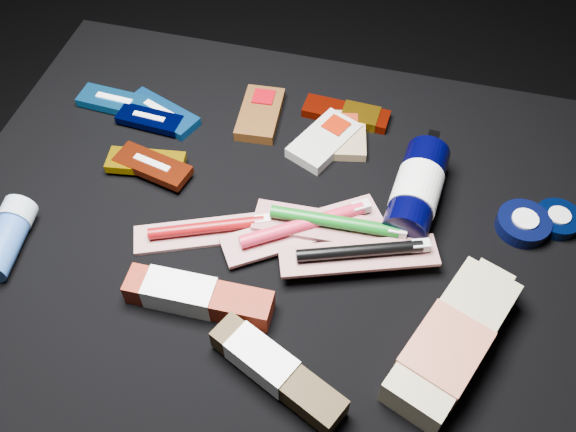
% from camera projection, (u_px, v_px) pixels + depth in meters
% --- Properties ---
extents(ground, '(3.00, 3.00, 0.00)m').
position_uv_depth(ground, '(279.00, 349.00, 1.25)').
color(ground, black).
rests_on(ground, ground).
extents(cloth_table, '(0.98, 0.78, 0.40)m').
position_uv_depth(cloth_table, '(278.00, 297.00, 1.09)').
color(cloth_table, black).
rests_on(cloth_table, ground).
extents(luna_bar_0, '(0.14, 0.09, 0.02)m').
position_uv_depth(luna_bar_0, '(162.00, 113.00, 1.07)').
color(luna_bar_0, '#0F4C96').
rests_on(luna_bar_0, cloth_table).
extents(luna_bar_1, '(0.13, 0.05, 0.02)m').
position_uv_depth(luna_bar_1, '(115.00, 102.00, 1.08)').
color(luna_bar_1, '#105493').
rests_on(luna_bar_1, cloth_table).
extents(luna_bar_2, '(0.11, 0.05, 0.01)m').
position_uv_depth(luna_bar_2, '(150.00, 119.00, 1.06)').
color(luna_bar_2, black).
rests_on(luna_bar_2, cloth_table).
extents(luna_bar_3, '(0.12, 0.06, 0.02)m').
position_uv_depth(luna_bar_3, '(146.00, 162.00, 0.99)').
color(luna_bar_3, '#B68803').
rests_on(luna_bar_3, cloth_table).
extents(luna_bar_4, '(0.13, 0.07, 0.02)m').
position_uv_depth(luna_bar_4, '(153.00, 166.00, 0.99)').
color(luna_bar_4, maroon).
rests_on(luna_bar_4, cloth_table).
extents(clif_bar_0, '(0.07, 0.12, 0.02)m').
position_uv_depth(clif_bar_0, '(261.00, 112.00, 1.07)').
color(clif_bar_0, '#4E2C10').
rests_on(clif_bar_0, cloth_table).
extents(clif_bar_1, '(0.11, 0.14, 0.02)m').
position_uv_depth(clif_bar_1, '(326.00, 139.00, 1.03)').
color(clif_bar_1, '#B9B8B1').
rests_on(clif_bar_1, cloth_table).
extents(clif_bar_2, '(0.07, 0.11, 0.02)m').
position_uv_depth(clif_bar_2, '(349.00, 133.00, 1.04)').
color(clif_bar_2, '#977D56').
rests_on(clif_bar_2, cloth_table).
extents(power_bar, '(0.15, 0.05, 0.02)m').
position_uv_depth(power_bar, '(351.00, 115.00, 1.07)').
color(power_bar, '#761003').
rests_on(power_bar, cloth_table).
extents(lotion_bottle, '(0.08, 0.21, 0.07)m').
position_uv_depth(lotion_bottle, '(417.00, 190.00, 0.93)').
color(lotion_bottle, black).
rests_on(lotion_bottle, cloth_table).
extents(cream_tin_upper, '(0.07, 0.07, 0.02)m').
position_uv_depth(cream_tin_upper, '(557.00, 219.00, 0.93)').
color(cream_tin_upper, black).
rests_on(cream_tin_upper, cloth_table).
extents(cream_tin_lower, '(0.08, 0.08, 0.02)m').
position_uv_depth(cream_tin_lower, '(523.00, 224.00, 0.93)').
color(cream_tin_lower, black).
rests_on(cream_tin_lower, cloth_table).
extents(bodywash_bottle, '(0.16, 0.24, 0.05)m').
position_uv_depth(bodywash_bottle, '(451.00, 344.00, 0.80)').
color(bodywash_bottle, tan).
rests_on(bodywash_bottle, cloth_table).
extents(deodorant_stick, '(0.06, 0.12, 0.05)m').
position_uv_depth(deodorant_stick, '(7.00, 237.00, 0.90)').
color(deodorant_stick, '#2C539B').
rests_on(deodorant_stick, cloth_table).
extents(toothbrush_pack_0, '(0.21, 0.13, 0.02)m').
position_uv_depth(toothbrush_pack_0, '(209.00, 230.00, 0.92)').
color(toothbrush_pack_0, silver).
rests_on(toothbrush_pack_0, cloth_table).
extents(toothbrush_pack_1, '(0.22, 0.18, 0.03)m').
position_uv_depth(toothbrush_pack_1, '(305.00, 227.00, 0.91)').
color(toothbrush_pack_1, silver).
rests_on(toothbrush_pack_1, cloth_table).
extents(toothbrush_pack_2, '(0.23, 0.06, 0.03)m').
position_uv_depth(toothbrush_pack_2, '(336.00, 225.00, 0.91)').
color(toothbrush_pack_2, '#BDB5B0').
rests_on(toothbrush_pack_2, cloth_table).
extents(toothbrush_pack_3, '(0.22, 0.12, 0.02)m').
position_uv_depth(toothbrush_pack_3, '(361.00, 253.00, 0.87)').
color(toothbrush_pack_3, '#BBB5AF').
rests_on(toothbrush_pack_3, cloth_table).
extents(toothpaste_carton_red, '(0.20, 0.05, 0.04)m').
position_uv_depth(toothpaste_carton_red, '(192.00, 296.00, 0.84)').
color(toothpaste_carton_red, maroon).
rests_on(toothpaste_carton_red, cloth_table).
extents(toothpaste_carton_green, '(0.19, 0.12, 0.04)m').
position_uv_depth(toothpaste_carton_green, '(272.00, 368.00, 0.78)').
color(toothpaste_carton_green, '#32230D').
rests_on(toothpaste_carton_green, cloth_table).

